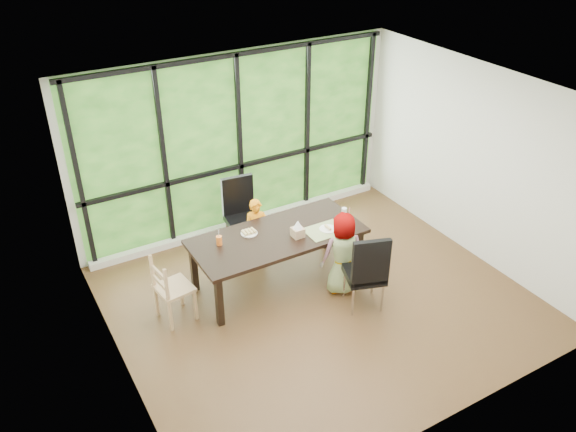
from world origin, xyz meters
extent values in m
plane|color=black|center=(0.00, 0.00, 0.00)|extent=(5.00, 5.00, 0.00)
plane|color=silver|center=(0.00, 2.25, 1.35)|extent=(5.00, 0.00, 5.00)
cube|color=#214918|center=(0.00, 2.23, 1.35)|extent=(4.80, 0.02, 2.65)
cube|color=silver|center=(0.00, 2.15, 0.05)|extent=(4.80, 0.12, 0.10)
cube|color=black|center=(-0.27, 0.60, 0.38)|extent=(2.30, 1.14, 0.75)
cube|color=black|center=(-0.30, 1.56, 0.54)|extent=(0.51, 0.51, 1.08)
cube|color=black|center=(0.43, -0.35, 0.54)|extent=(0.59, 0.59, 1.08)
cube|color=tan|center=(-1.70, 0.59, 0.45)|extent=(0.45, 0.47, 0.90)
imported|color=orange|center=(-0.27, 1.19, 0.48)|extent=(0.41, 0.35, 0.96)
imported|color=slate|center=(0.39, 0.04, 0.57)|extent=(0.63, 0.49, 1.14)
cube|color=tan|center=(0.31, 0.37, 0.75)|extent=(0.51, 0.37, 0.01)
cylinder|color=white|center=(-0.57, 0.80, 0.76)|extent=(0.22, 0.22, 0.01)
cylinder|color=white|center=(0.36, 0.38, 0.76)|extent=(0.22, 0.22, 0.01)
cylinder|color=orange|center=(-1.01, 0.76, 0.81)|extent=(0.08, 0.08, 0.12)
cylinder|color=#56C42B|center=(0.66, 0.34, 0.81)|extent=(0.08, 0.08, 0.12)
cylinder|color=white|center=(0.79, 0.62, 0.79)|extent=(0.07, 0.07, 0.07)
cube|color=tan|center=(-0.07, 0.43, 0.81)|extent=(0.14, 0.14, 0.12)
cylinder|color=white|center=(-1.01, 0.76, 0.91)|extent=(0.01, 0.04, 0.20)
cylinder|color=pink|center=(0.66, 0.34, 0.91)|extent=(0.01, 0.04, 0.20)
cone|color=white|center=(-0.07, 0.43, 0.93)|extent=(0.12, 0.12, 0.11)
camera|label=1|loc=(-3.34, -4.96, 4.77)|focal=36.55mm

